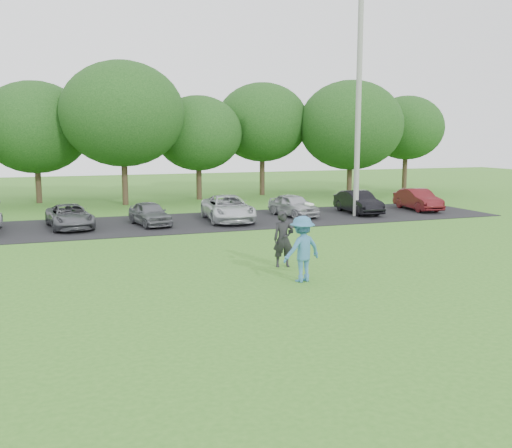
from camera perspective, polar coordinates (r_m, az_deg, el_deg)
The scene contains 7 objects.
ground at distance 15.73m, azimuth 4.35°, elevation -6.51°, with size 100.00×100.00×0.00m, color #357220.
parking_lot at distance 27.86m, azimuth -6.64°, elevation 0.17°, with size 32.00×6.50×0.03m, color black.
utility_pole at distance 30.03m, azimuth 10.19°, elevation 11.14°, with size 0.28×0.28×10.93m, color gray.
frisbee_player at distance 16.36m, azimuth 4.63°, elevation -2.50°, with size 1.36×0.99×2.27m.
camera_bystander at distance 18.19m, azimuth 2.75°, elevation -1.51°, with size 0.72×0.53×1.79m.
parked_cars at distance 27.72m, azimuth -6.74°, elevation 1.38°, with size 27.80×4.69×1.25m.
tree_row at distance 37.42m, azimuth -7.96°, elevation 9.83°, with size 42.39×9.85×8.64m.
Camera 1 is at (-6.25, -13.84, 4.12)m, focal length 40.00 mm.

